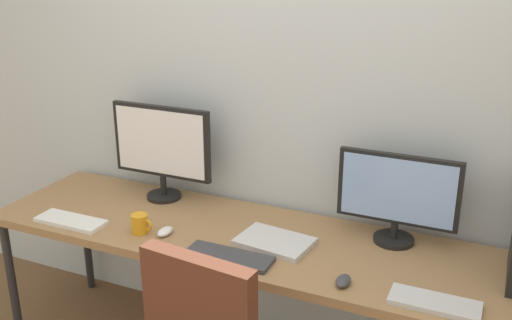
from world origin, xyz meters
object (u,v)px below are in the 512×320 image
Objects in this scene: keyboard_center at (229,257)px; coffee_mug at (140,224)px; keyboard_left at (71,221)px; laptop_closed at (274,242)px; mouse_right_side at (165,231)px; monitor_right at (398,195)px; desk at (252,245)px; monitor_left at (162,147)px; keyboard_right at (435,303)px; mouse_left_side at (343,281)px.

keyboard_center is 0.48m from coffee_mug.
laptop_closed reaches higher than keyboard_left.
mouse_right_side is 0.50m from laptop_closed.
coffee_mug is at bearing -160.04° from monitor_right.
keyboard_center is (0.84, 0.00, 0.00)m from keyboard_left.
monitor_left is (-0.60, 0.21, 0.33)m from desk.
monitor_right reaches higher than desk.
mouse_right_side is (-1.20, 0.08, 0.01)m from keyboard_right.
keyboard_center reaches higher than desk.
monitor_right is at bearing 17.07° from keyboard_left.
desk is 0.40m from mouse_right_side.
desk is at bearing 15.31° from keyboard_left.
monitor_left is at bearing 168.12° from laptop_closed.
monitor_left is 5.73× the size of mouse_left_side.
monitor_right is 5.49× the size of mouse_right_side.
mouse_left_side is (1.10, -0.44, -0.26)m from monitor_left.
coffee_mug is (-0.48, 0.05, 0.04)m from keyboard_center.
mouse_left_side is at bearing -21.55° from laptop_closed.
monitor_left is 1.72× the size of laptop_closed.
keyboard_center is 0.37m from mouse_right_side.
monitor_right is at bearing -0.00° from monitor_left.
keyboard_center is at bearing 180.00° from keyboard_right.
keyboard_center is (-0.60, -0.44, -0.21)m from monitor_right.
monitor_right is 0.50m from mouse_left_side.
keyboard_left is 0.48m from mouse_right_side.
mouse_right_side is at bearing 9.49° from keyboard_left.
mouse_left_side is 0.91× the size of coffee_mug.
keyboard_left is (-0.24, -0.44, -0.27)m from monitor_left.
coffee_mug reaches higher than laptop_closed.
monitor_right is 1.61× the size of keyboard_right.
monitor_right reaches higher than coffee_mug.
coffee_mug is at bearing 177.10° from mouse_left_side.
coffee_mug is (-0.11, -0.03, 0.03)m from mouse_right_side.
coffee_mug reaches higher than keyboard_right.
keyboard_center is 0.50m from mouse_left_side.
desk is 0.52m from coffee_mug.
coffee_mug is (0.12, -0.39, -0.24)m from monitor_left.
monitor_left is 1.05× the size of monitor_right.
monitor_right is at bearing 76.63° from mouse_left_side.
keyboard_center is at bearing -36.40° from monitor_left.
keyboard_left is 0.92× the size of keyboard_center.
keyboard_right is at bearing -15.31° from desk.
keyboard_left is 3.60× the size of mouse_left_side.
mouse_right_side is at bearing 174.82° from mouse_left_side.
keyboard_center is (0.60, -0.44, -0.27)m from monitor_left.
laptop_closed is at bearing 57.81° from keyboard_center.
laptop_closed is (-0.37, 0.20, -0.00)m from mouse_left_side.
keyboard_right is at bearing -3.77° from mouse_right_side.
monitor_left is 1.53m from keyboard_right.
mouse_right_side is 0.30× the size of laptop_closed.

